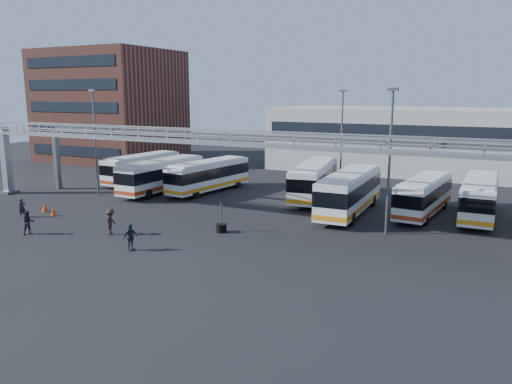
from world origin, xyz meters
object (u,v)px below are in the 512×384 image
at_px(pedestrian_c, 111,222).
at_px(pedestrian_d, 130,237).
at_px(bus_6, 350,191).
at_px(bus_7, 424,194).
at_px(light_pole_back, 342,134).
at_px(pedestrian_b, 28,223).
at_px(bus_3, 209,175).
at_px(cone_left, 45,207).
at_px(bus_5, 314,179).
at_px(bus_2, 162,174).
at_px(bus_8, 480,196).
at_px(pedestrian_a, 22,208).
at_px(light_pole_mid, 390,154).
at_px(bus_1, 142,167).
at_px(tire_stack, 221,227).
at_px(cone_right, 53,212).
at_px(light_pole_left, 95,137).

height_order(pedestrian_c, pedestrian_d, pedestrian_c).
relative_size(bus_6, bus_7, 1.12).
xyz_separation_m(light_pole_back, pedestrian_b, (-14.62, -26.46, -4.87)).
height_order(bus_3, cone_left, bus_3).
relative_size(bus_5, pedestrian_c, 6.21).
bearing_deg(bus_2, bus_5, 16.25).
height_order(bus_2, bus_8, bus_2).
bearing_deg(bus_3, bus_5, 15.99).
height_order(bus_6, pedestrian_a, bus_6).
height_order(bus_7, bus_8, bus_8).
xyz_separation_m(light_pole_mid, pedestrian_d, (-13.72, -11.12, -4.86)).
height_order(bus_3, pedestrian_c, bus_3).
relative_size(bus_1, tire_stack, 4.84).
xyz_separation_m(bus_2, bus_5, (14.84, 3.72, 0.07)).
distance_m(bus_3, bus_6, 15.59).
bearing_deg(pedestrian_c, light_pole_back, -41.25).
height_order(bus_8, cone_left, bus_8).
bearing_deg(light_pole_mid, bus_7, 78.09).
height_order(bus_6, bus_7, bus_6).
bearing_deg(bus_3, cone_right, -105.89).
distance_m(light_pole_left, pedestrian_a, 10.45).
relative_size(bus_5, pedestrian_a, 7.65).
height_order(light_pole_left, bus_3, light_pole_left).
distance_m(pedestrian_c, pedestrian_d, 4.29).
distance_m(light_pole_mid, pedestrian_a, 28.99).
distance_m(bus_6, pedestrian_a, 26.67).
xyz_separation_m(pedestrian_c, cone_left, (-9.94, 2.85, -0.56)).
distance_m(bus_5, pedestrian_c, 19.89).
bearing_deg(pedestrian_b, bus_8, -30.50).
height_order(light_pole_mid, cone_left, light_pole_mid).
bearing_deg(cone_left, bus_5, 38.98).
bearing_deg(bus_3, pedestrian_d, -65.23).
bearing_deg(tire_stack, bus_8, 37.98).
distance_m(light_pole_left, bus_2, 7.29).
distance_m(pedestrian_c, tire_stack, 7.80).
distance_m(pedestrian_a, cone_right, 2.35).
xyz_separation_m(pedestrian_a, cone_right, (1.77, 1.49, -0.44)).
relative_size(bus_1, bus_5, 0.90).
height_order(bus_6, pedestrian_b, bus_6).
bearing_deg(bus_1, cone_left, -80.56).
height_order(light_pole_left, bus_6, light_pole_left).
height_order(bus_2, bus_6, bus_6).
xyz_separation_m(pedestrian_a, pedestrian_c, (9.99, -0.70, 0.18)).
xyz_separation_m(light_pole_left, pedestrian_c, (10.63, -9.88, -4.79)).
relative_size(pedestrian_c, cone_left, 2.49).
bearing_deg(cone_left, bus_7, 24.47).
relative_size(light_pole_back, pedestrian_c, 5.46).
relative_size(bus_3, tire_stack, 4.97).
bearing_deg(pedestrian_d, light_pole_left, 61.04).
xyz_separation_m(bus_7, tire_stack, (-12.20, -11.95, -1.34)).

